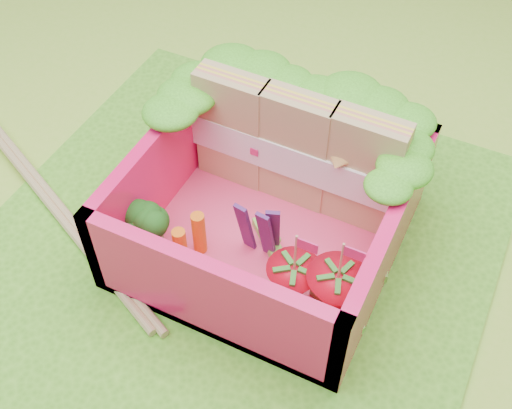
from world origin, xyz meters
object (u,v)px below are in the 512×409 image
object	(u,v)px
broccoli	(149,219)
strawberry_right	(336,294)
chopsticks	(49,198)
strawberry_left	(293,284)
bento_box	(269,206)
sandwich_stack	(297,150)

from	to	relation	value
broccoli	strawberry_right	xyz separation A→B (m)	(1.00, 0.02, -0.04)
chopsticks	broccoli	bearing A→B (deg)	-2.03
strawberry_left	strawberry_right	size ratio (longest dim) A/B	0.94
broccoli	strawberry_left	world-z (taller)	strawberry_left
strawberry_left	chopsticks	xyz separation A→B (m)	(-1.50, 0.03, -0.16)
broccoli	chopsticks	size ratio (longest dim) A/B	0.15
bento_box	sandwich_stack	world-z (taller)	sandwich_stack
strawberry_right	broccoli	bearing A→B (deg)	-178.80
broccoli	strawberry_left	size ratio (longest dim) A/B	0.62
sandwich_stack	strawberry_right	bearing A→B (deg)	-52.38
broccoli	strawberry_left	bearing A→B (deg)	-0.39
bento_box	broccoli	world-z (taller)	bento_box
broccoli	strawberry_right	distance (m)	1.00
sandwich_stack	bento_box	bearing A→B (deg)	-90.81
sandwich_stack	chopsticks	world-z (taller)	sandwich_stack
sandwich_stack	strawberry_left	size ratio (longest dim) A/B	2.46
broccoli	strawberry_right	size ratio (longest dim) A/B	0.59
sandwich_stack	strawberry_left	distance (m)	0.73
bento_box	strawberry_right	world-z (taller)	strawberry_right
sandwich_stack	broccoli	xyz separation A→B (m)	(-0.52, -0.64, -0.14)
bento_box	sandwich_stack	size ratio (longest dim) A/B	1.06
bento_box	strawberry_right	distance (m)	0.57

